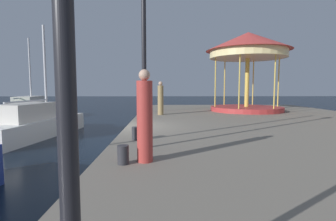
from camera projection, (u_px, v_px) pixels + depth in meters
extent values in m
plane|color=black|center=(127.00, 145.00, 10.76)|extent=(120.00, 120.00, 0.00)
cube|color=gray|center=(285.00, 135.00, 10.87)|extent=(13.40, 26.01, 0.80)
cube|color=#236638|center=(28.00, 114.00, 19.60)|extent=(2.47, 6.67, 0.74)
cube|color=beige|center=(29.00, 103.00, 19.80)|extent=(1.58, 2.98, 0.99)
cylinder|color=silver|center=(30.00, 74.00, 20.06)|extent=(0.12, 0.12, 5.49)
cylinder|color=silver|center=(23.00, 98.00, 18.78)|extent=(0.34, 2.93, 0.08)
cube|color=white|center=(36.00, 128.00, 12.48)|extent=(2.74, 6.50, 0.87)
cube|color=beige|center=(28.00, 112.00, 11.85)|extent=(1.65, 2.93, 0.80)
cylinder|color=silver|center=(45.00, 72.00, 13.09)|extent=(0.12, 0.12, 4.67)
cylinder|color=silver|center=(28.00, 101.00, 11.83)|extent=(0.54, 2.81, 0.08)
cylinder|color=#B23333|center=(246.00, 109.00, 17.55)|extent=(4.82, 4.82, 0.30)
cylinder|color=gold|center=(247.00, 83.00, 17.39)|extent=(0.28, 0.28, 3.26)
cylinder|color=#F2E099|center=(248.00, 55.00, 17.22)|extent=(5.05, 5.05, 0.50)
cone|color=#C63D38|center=(248.00, 41.00, 17.14)|extent=(5.62, 5.62, 1.23)
cylinder|color=gold|center=(278.00, 83.00, 17.43)|extent=(0.08, 0.08, 3.26)
cylinder|color=gold|center=(253.00, 83.00, 19.27)|extent=(0.08, 0.08, 3.26)
cylinder|color=gold|center=(225.00, 83.00, 19.23)|extent=(0.08, 0.08, 3.26)
cylinder|color=gold|center=(215.00, 83.00, 17.34)|extent=(0.08, 0.08, 3.26)
cylinder|color=gold|center=(239.00, 82.00, 15.51)|extent=(0.08, 0.08, 3.26)
cylinder|color=gold|center=(275.00, 82.00, 15.55)|extent=(0.08, 0.08, 3.26)
cylinder|color=black|center=(64.00, 44.00, 1.48)|extent=(0.12, 0.12, 3.72)
cylinder|color=black|center=(144.00, 65.00, 6.63)|extent=(0.12, 0.12, 4.35)
cylinder|color=#2D2D33|center=(136.00, 133.00, 7.88)|extent=(0.24, 0.24, 0.40)
cylinder|color=#2D2D33|center=(123.00, 155.00, 5.37)|extent=(0.24, 0.24, 0.40)
cylinder|color=#937A4C|center=(161.00, 100.00, 15.10)|extent=(0.34, 0.34, 1.72)
sphere|color=tan|center=(161.00, 83.00, 15.01)|extent=(0.24, 0.24, 0.24)
cylinder|color=#B23833|center=(145.00, 122.00, 5.50)|extent=(0.34, 0.34, 1.75)
sphere|color=tan|center=(144.00, 75.00, 5.42)|extent=(0.24, 0.24, 0.24)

